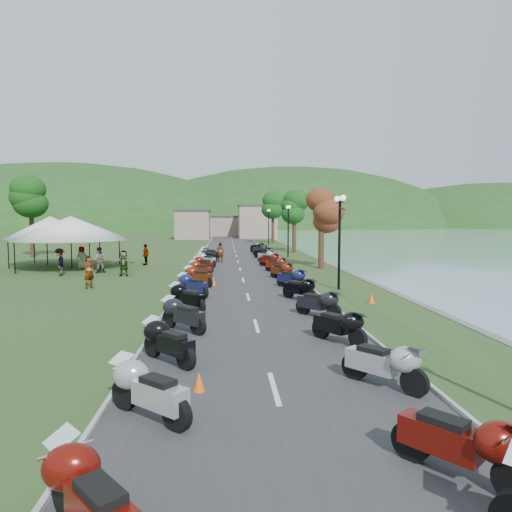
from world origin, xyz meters
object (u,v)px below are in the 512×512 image
object	(u,v)px
pedestrian_a	(90,289)
pedestrian_c	(60,276)
pedestrian_b	(99,273)
vendor_tent_main	(71,243)

from	to	relation	value
pedestrian_a	pedestrian_c	bearing A→B (deg)	66.49
pedestrian_c	pedestrian_a	bearing A→B (deg)	11.91
pedestrian_a	pedestrian_b	bearing A→B (deg)	45.45
pedestrian_b	pedestrian_a	bearing A→B (deg)	81.22
pedestrian_a	pedestrian_b	xyz separation A→B (m)	(-1.45, 7.28, 0.00)
pedestrian_b	pedestrian_c	size ratio (longest dim) A/B	0.98
pedestrian_a	pedestrian_c	world-z (taller)	pedestrian_c
vendor_tent_main	pedestrian_a	xyz separation A→B (m)	(4.22, -10.04, -2.00)
pedestrian_a	pedestrian_c	xyz separation A→B (m)	(-3.55, 5.62, 0.00)
pedestrian_a	vendor_tent_main	bearing A→B (deg)	57.00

